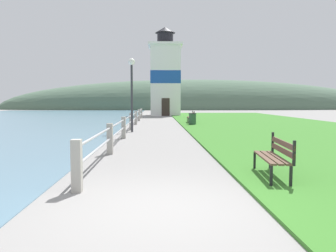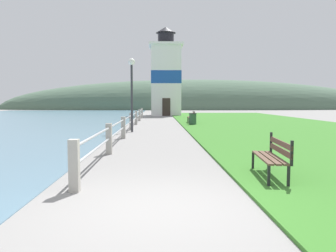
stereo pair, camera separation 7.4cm
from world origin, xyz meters
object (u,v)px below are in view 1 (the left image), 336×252
lighthouse (165,76)px  lamp_post (132,81)px  park_bench_near (275,154)px  park_bench_midway (192,116)px  trash_bin (192,119)px

lighthouse → lamp_post: bearing=-96.5°
lighthouse → park_bench_near: bearing=-87.2°
park_bench_midway → lamp_post: 8.01m
park_bench_midway → lighthouse: 14.67m
park_bench_near → park_bench_midway: (0.07, 17.48, -0.00)m
park_bench_midway → trash_bin: 1.82m
trash_bin → lighthouse: bearing=95.3°
park_bench_near → park_bench_midway: same height
park_bench_midway → trash_bin: bearing=88.2°
lamp_post → park_bench_near: bearing=-70.3°
lighthouse → trash_bin: bearing=-84.7°
park_bench_near → trash_bin: size_ratio=2.05×
park_bench_midway → lamp_post: bearing=61.5°
park_bench_near → lighthouse: size_ratio=0.17×
trash_bin → lamp_post: bearing=-128.5°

